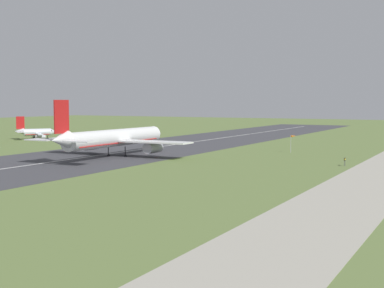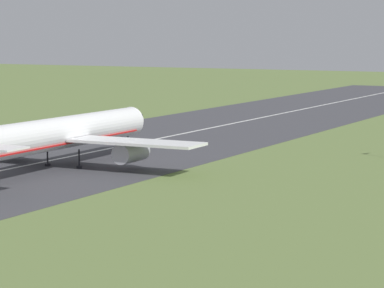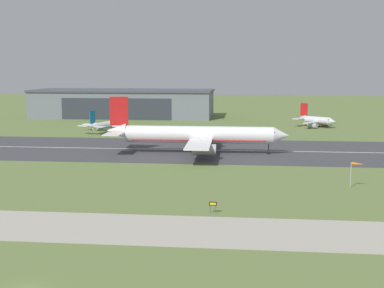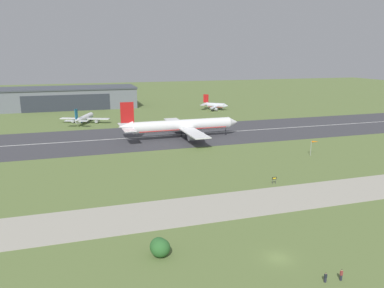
{
  "view_description": "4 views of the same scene",
  "coord_description": "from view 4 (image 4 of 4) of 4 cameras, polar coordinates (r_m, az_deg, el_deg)",
  "views": [
    {
      "loc": [
        -109.51,
        5.42,
        15.17
      ],
      "look_at": [
        19.91,
        75.2,
        3.46
      ],
      "focal_mm": 50.0,
      "sensor_mm": 36.0,
      "label": 1
    },
    {
      "loc": [
        -98.2,
        13.92,
        19.94
      ],
      "look_at": [
        12.48,
        73.23,
        4.45
      ],
      "focal_mm": 85.0,
      "sensor_mm": 36.0,
      "label": 2
    },
    {
      "loc": [
        23.47,
        -51.63,
        23.71
      ],
      "look_at": [
        10.5,
        68.73,
        6.21
      ],
      "focal_mm": 50.0,
      "sensor_mm": 36.0,
      "label": 3
    },
    {
      "loc": [
        -30.67,
        -49.97,
        33.62
      ],
      "look_at": [
        6.37,
        69.78,
        3.2
      ],
      "focal_mm": 35.0,
      "sensor_mm": 36.0,
      "label": 4
    }
  ],
  "objects": [
    {
      "name": "shrub_clump",
      "position": [
        66.1,
        -4.95,
        -15.42
      ],
      "size": [
        3.39,
        4.06,
        3.15
      ],
      "color": "#2D662D",
      "rests_on": "ground_plane"
    },
    {
      "name": "windsock_pole",
      "position": [
        131.82,
        18.23,
        0.24
      ],
      "size": [
        2.56,
        1.34,
        5.18
      ],
      "color": "#B7B7BC",
      "rests_on": "ground_plane"
    },
    {
      "name": "ground_plane",
      "position": [
        109.64,
        -0.09,
        -4.22
      ],
      "size": [
        705.8,
        705.8,
        0.0
      ],
      "primitive_type": "plane",
      "color": "olive"
    },
    {
      "name": "airplane_parked_west",
      "position": [
        192.18,
        -16.06,
        3.81
      ],
      "size": [
        23.88,
        24.68,
        8.57
      ],
      "color": "white",
      "rests_on": "ground_plane"
    },
    {
      "name": "airplane_landing",
      "position": [
        151.75,
        -1.57,
        2.79
      ],
      "size": [
        50.55,
        44.35,
        15.57
      ],
      "color": "white",
      "rests_on": "ground_plane"
    },
    {
      "name": "runway_strip",
      "position": [
        156.29,
        -5.47,
        1.17
      ],
      "size": [
        465.8,
        45.49,
        0.06
      ],
      "primitive_type": "cube",
      "color": "#3D3D42",
      "rests_on": "ground_plane"
    },
    {
      "name": "taxiway_road",
      "position": [
        86.3,
        5.14,
        -9.33
      ],
      "size": [
        349.35,
        14.9,
        0.05
      ],
      "primitive_type": "cube",
      "color": "#A8A393",
      "rests_on": "ground_plane"
    },
    {
      "name": "runway_centreline",
      "position": [
        156.28,
        -5.47,
        1.18
      ],
      "size": [
        419.22,
        0.7,
        0.01
      ],
      "primitive_type": "cube",
      "color": "silver",
      "rests_on": "runway_strip"
    },
    {
      "name": "spectator_right",
      "position": [
        64.16,
        21.79,
        -17.99
      ],
      "size": [
        0.4,
        0.24,
        1.88
      ],
      "color": "#282B38",
      "rests_on": "ground_plane"
    },
    {
      "name": "airplane_parked_centre",
      "position": [
        229.85,
        3.57,
        5.87
      ],
      "size": [
        17.24,
        17.75,
        9.25
      ],
      "color": "silver",
      "rests_on": "ground_plane"
    },
    {
      "name": "hangar_building",
      "position": [
        249.78,
        -18.54,
        6.71
      ],
      "size": [
        85.27,
        29.56,
        13.05
      ],
      "color": "slate",
      "rests_on": "ground_plane"
    },
    {
      "name": "runway_sign",
      "position": [
        101.4,
        12.43,
        -5.22
      ],
      "size": [
        1.27,
        0.13,
        1.91
      ],
      "color": "#4C4C51",
      "rests_on": "ground_plane"
    },
    {
      "name": "spectator_left",
      "position": [
        63.02,
        19.68,
        -18.59
      ],
      "size": [
        0.4,
        0.24,
        1.61
      ],
      "color": "#282B38",
      "rests_on": "ground_plane"
    }
  ]
}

